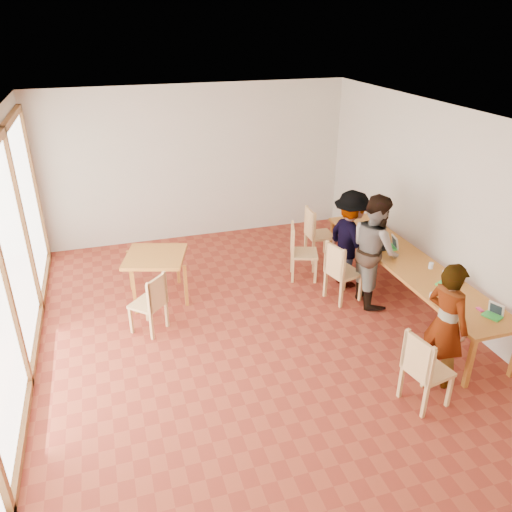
{
  "coord_description": "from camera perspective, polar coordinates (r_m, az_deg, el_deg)",
  "views": [
    {
      "loc": [
        -1.71,
        -5.44,
        4.12
      ],
      "look_at": [
        0.13,
        0.51,
        1.1
      ],
      "focal_mm": 35.0,
      "sensor_mm": 36.0,
      "label": 1
    }
  ],
  "objects": [
    {
      "name": "person_mid",
      "position": [
        7.84,
        13.41,
        0.71
      ],
      "size": [
        0.74,
        0.91,
        1.76
      ],
      "primitive_type": "imported",
      "rotation": [
        0.0,
        0.0,
        1.48
      ],
      "color": "gray",
      "rests_on": "ground"
    },
    {
      "name": "pink_phone",
      "position": [
        6.95,
        24.23,
        -5.59
      ],
      "size": [
        0.05,
        0.1,
        0.01
      ],
      "primitive_type": "cube",
      "color": "#EA3480",
      "rests_on": "communal_table"
    },
    {
      "name": "person_near",
      "position": [
        6.38,
        20.88,
        -7.31
      ],
      "size": [
        0.51,
        0.66,
        1.61
      ],
      "primitive_type": "imported",
      "rotation": [
        0.0,
        0.0,
        1.8
      ],
      "color": "gray",
      "rests_on": "ground"
    },
    {
      "name": "wall_back",
      "position": [
        9.95,
        -6.8,
        10.42
      ],
      "size": [
        6.0,
        0.1,
        3.0
      ],
      "primitive_type": "cube",
      "color": "beige",
      "rests_on": "ground"
    },
    {
      "name": "side_table",
      "position": [
        7.94,
        -11.43,
        -0.43
      ],
      "size": [
        0.9,
        0.9,
        0.75
      ],
      "rotation": [
        0.0,
        0.0,
        -0.3
      ],
      "color": "#BA6F29",
      "rests_on": "ground"
    },
    {
      "name": "laptop_far",
      "position": [
        8.27,
        15.29,
        1.27
      ],
      "size": [
        0.24,
        0.27,
        0.2
      ],
      "rotation": [
        0.0,
        0.0,
        -0.18
      ],
      "color": "green",
      "rests_on": "communal_table"
    },
    {
      "name": "chair_mid",
      "position": [
        7.83,
        9.5,
        -1.19
      ],
      "size": [
        0.56,
        0.56,
        0.52
      ],
      "rotation": [
        0.0,
        0.0,
        0.24
      ],
      "color": "#E3B571",
      "rests_on": "ground"
    },
    {
      "name": "black_pouch",
      "position": [
        8.22,
        14.08,
        1.2
      ],
      "size": [
        0.16,
        0.26,
        0.09
      ],
      "primitive_type": "cube",
      "color": "black",
      "rests_on": "communal_table"
    },
    {
      "name": "chair_empty",
      "position": [
        9.15,
        6.75,
        3.1
      ],
      "size": [
        0.48,
        0.48,
        0.53
      ],
      "rotation": [
        0.0,
        0.0,
        -0.03
      ],
      "color": "#E3B571",
      "rests_on": "ground"
    },
    {
      "name": "chair_near",
      "position": [
        6.03,
        18.53,
        -11.58
      ],
      "size": [
        0.52,
        0.52,
        0.51
      ],
      "rotation": [
        0.0,
        0.0,
        0.19
      ],
      "color": "#E3B571",
      "rests_on": "ground"
    },
    {
      "name": "condiment_cup",
      "position": [
        7.0,
        19.54,
        -4.25
      ],
      "size": [
        0.08,
        0.08,
        0.06
      ],
      "primitive_type": "cylinder",
      "color": "white",
      "rests_on": "communal_table"
    },
    {
      "name": "clear_glass",
      "position": [
        7.77,
        19.36,
        -1.04
      ],
      "size": [
        0.07,
        0.07,
        0.09
      ],
      "primitive_type": "cylinder",
      "color": "silver",
      "rests_on": "communal_table"
    },
    {
      "name": "window_wall",
      "position": [
        6.16,
        -27.05,
        -2.33
      ],
      "size": [
        0.1,
        8.0,
        3.0
      ],
      "primitive_type": "cube",
      "color": "white",
      "rests_on": "ground"
    },
    {
      "name": "person_far",
      "position": [
        8.26,
        10.74,
        1.86
      ],
      "size": [
        0.73,
        1.12,
        1.64
      ],
      "primitive_type": "imported",
      "rotation": [
        0.0,
        0.0,
        1.68
      ],
      "color": "gray",
      "rests_on": "ground"
    },
    {
      "name": "laptop_mid",
      "position": [
        7.37,
        21.04,
        -2.78
      ],
      "size": [
        0.27,
        0.28,
        0.19
      ],
      "rotation": [
        0.0,
        0.0,
        0.42
      ],
      "color": "green",
      "rests_on": "communal_table"
    },
    {
      "name": "ceiling",
      "position": [
        5.81,
        0.27,
        14.96
      ],
      "size": [
        6.0,
        8.0,
        0.04
      ],
      "primitive_type": "cube",
      "color": "white",
      "rests_on": "wall_back"
    },
    {
      "name": "chair_far",
      "position": [
        8.46,
        4.84,
        1.11
      ],
      "size": [
        0.57,
        0.57,
        0.51
      ],
      "rotation": [
        0.0,
        0.0,
        -0.33
      ],
      "color": "#E3B571",
      "rests_on": "ground"
    },
    {
      "name": "laptop_near",
      "position": [
        6.87,
        25.56,
        -5.85
      ],
      "size": [
        0.24,
        0.26,
        0.18
      ],
      "rotation": [
        0.0,
        0.0,
        0.4
      ],
      "color": "green",
      "rests_on": "communal_table"
    },
    {
      "name": "chair_spare",
      "position": [
        7.14,
        -11.76,
        -4.74
      ],
      "size": [
        0.59,
        0.59,
        0.48
      ],
      "rotation": [
        0.0,
        0.0,
        2.38
      ],
      "color": "#E3B571",
      "rests_on": "ground"
    },
    {
      "name": "wall_right",
      "position": [
        7.66,
        22.23,
        3.89
      ],
      "size": [
        0.1,
        8.0,
        3.0
      ],
      "primitive_type": "cube",
      "color": "beige",
      "rests_on": "ground"
    },
    {
      "name": "communal_table",
      "position": [
        7.93,
        16.98,
        -0.88
      ],
      "size": [
        0.8,
        4.0,
        0.75
      ],
      "color": "#BA6F29",
      "rests_on": "ground"
    },
    {
      "name": "green_bottle",
      "position": [
        9.21,
        10.56,
        4.88
      ],
      "size": [
        0.07,
        0.07,
        0.28
      ],
      "primitive_type": "cylinder",
      "color": "#188340",
      "rests_on": "communal_table"
    },
    {
      "name": "yellow_mug",
      "position": [
        8.86,
        10.48,
        3.42
      ],
      "size": [
        0.14,
        0.14,
        0.1
      ],
      "primitive_type": "imported",
      "rotation": [
        0.0,
        0.0,
        0.1
      ],
      "color": "gold",
      "rests_on": "communal_table"
    },
    {
      "name": "ground",
      "position": [
        7.04,
        0.22,
        -9.97
      ],
      "size": [
        8.0,
        8.0,
        0.0
      ],
      "primitive_type": "plane",
      "color": "brown",
      "rests_on": "ground"
    }
  ]
}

